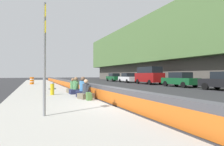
% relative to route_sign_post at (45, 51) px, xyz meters
% --- Properties ---
extents(ground_plane, '(160.00, 160.00, 0.00)m').
position_rel_route_sign_post_xyz_m(ground_plane, '(1.17, -3.18, -2.21)').
color(ground_plane, '#2B2B2D').
rests_on(ground_plane, ground).
extents(sidewalk_strip, '(80.00, 4.40, 0.14)m').
position_rel_route_sign_post_xyz_m(sidewalk_strip, '(1.17, -0.53, -2.14)').
color(sidewalk_strip, '#A8A59E').
rests_on(sidewalk_strip, ground_plane).
extents(jersey_barrier, '(76.00, 0.45, 0.85)m').
position_rel_route_sign_post_xyz_m(jersey_barrier, '(1.17, -3.18, -1.79)').
color(jersey_barrier, '#47474C').
rests_on(jersey_barrier, ground_plane).
extents(route_sign_post, '(0.44, 0.09, 3.60)m').
position_rel_route_sign_post_xyz_m(route_sign_post, '(0.00, 0.00, 0.00)').
color(route_sign_post, gray).
rests_on(route_sign_post, sidewalk_strip).
extents(fire_hydrant, '(0.26, 0.46, 0.88)m').
position_rel_route_sign_post_xyz_m(fire_hydrant, '(6.14, -0.81, -1.62)').
color(fire_hydrant, gold).
rests_on(fire_hydrant, sidewalk_strip).
extents(seated_person_foreground, '(0.82, 0.90, 1.05)m').
position_rel_route_sign_post_xyz_m(seated_person_foreground, '(3.58, -2.33, -1.74)').
color(seated_person_foreground, '#706651').
rests_on(seated_person_foreground, sidewalk_strip).
extents(seated_person_middle, '(0.87, 0.97, 1.18)m').
position_rel_route_sign_post_xyz_m(seated_person_middle, '(4.72, -2.46, -1.70)').
color(seated_person_middle, '#23284C').
rests_on(seated_person_middle, sidewalk_strip).
extents(seated_person_rear, '(0.73, 0.84, 1.14)m').
position_rel_route_sign_post_xyz_m(seated_person_rear, '(6.17, -2.34, -1.71)').
color(seated_person_rear, '#23284C').
rests_on(seated_person_rear, sidewalk_strip).
extents(seated_person_far, '(0.74, 0.84, 1.05)m').
position_rel_route_sign_post_xyz_m(seated_person_far, '(7.09, -2.32, -1.74)').
color(seated_person_far, '#706651').
rests_on(seated_person_far, sidewalk_strip).
extents(backpack, '(0.32, 0.28, 0.40)m').
position_rel_route_sign_post_xyz_m(backpack, '(2.82, -2.29, -1.88)').
color(backpack, '#4C7A3D').
rests_on(backpack, sidewalk_strip).
extents(construction_barrel, '(0.54, 0.54, 0.95)m').
position_rel_route_sign_post_xyz_m(construction_barrel, '(20.56, 0.44, -1.59)').
color(construction_barrel, orange).
rests_on(construction_barrel, sidewalk_strip).
extents(parked_car_third, '(4.51, 1.96, 1.71)m').
position_rel_route_sign_post_xyz_m(parked_car_third, '(10.20, -15.40, -1.35)').
color(parked_car_third, '#145128').
rests_on(parked_car_third, ground_plane).
extents(parked_car_fourth, '(5.15, 2.21, 2.56)m').
position_rel_route_sign_post_xyz_m(parked_car_fourth, '(16.45, -15.46, -0.86)').
color(parked_car_fourth, maroon).
rests_on(parked_car_fourth, ground_plane).
extents(parked_car_midline, '(4.54, 2.03, 1.71)m').
position_rel_route_sign_post_xyz_m(parked_car_midline, '(22.67, -15.29, -1.35)').
color(parked_car_midline, silver).
rests_on(parked_car_midline, ground_plane).
extents(parked_car_far, '(4.52, 1.98, 1.71)m').
position_rel_route_sign_post_xyz_m(parked_car_far, '(28.99, -15.37, -1.35)').
color(parked_car_far, '#145128').
rests_on(parked_car_far, ground_plane).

